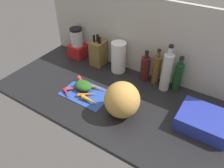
{
  "coord_description": "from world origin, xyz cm",
  "views": [
    {
      "loc": [
        61.96,
        -98.89,
        101.9
      ],
      "look_at": [
        1.2,
        -3.78,
        13.74
      ],
      "focal_mm": 34.62,
      "sensor_mm": 36.0,
      "label": 1
    }
  ],
  "objects_px": {
    "paper_towel_roll": "(119,57)",
    "carrot_2": "(92,87)",
    "carrot_5": "(88,85)",
    "bottle_1": "(156,69)",
    "blender_appliance": "(77,45)",
    "bottle_3": "(178,76)",
    "carrot_3": "(88,94)",
    "bottle_2": "(166,72)",
    "dish_rack": "(204,121)",
    "knife_block": "(98,53)",
    "carrot_4": "(82,82)",
    "bottle_0": "(145,68)",
    "carrot_6": "(67,94)",
    "cutting_board": "(86,93)",
    "winter_squash": "(122,100)",
    "carrot_0": "(72,88)",
    "carrot_1": "(90,100)",
    "carrot_7": "(97,88)"
  },
  "relations": [
    {
      "from": "paper_towel_roll",
      "to": "carrot_2",
      "type": "bearing_deg",
      "value": -97.17
    },
    {
      "from": "carrot_7",
      "to": "bottle_0",
      "type": "distance_m",
      "value": 0.4
    },
    {
      "from": "carrot_1",
      "to": "carrot_6",
      "type": "relative_size",
      "value": 1.2
    },
    {
      "from": "carrot_7",
      "to": "carrot_1",
      "type": "bearing_deg",
      "value": -73.11
    },
    {
      "from": "carrot_7",
      "to": "bottle_1",
      "type": "relative_size",
      "value": 0.58
    },
    {
      "from": "carrot_0",
      "to": "knife_block",
      "type": "bearing_deg",
      "value": 97.05
    },
    {
      "from": "carrot_3",
      "to": "winter_squash",
      "type": "xyz_separation_m",
      "value": [
        0.29,
        -0.01,
        0.1
      ]
    },
    {
      "from": "carrot_0",
      "to": "bottle_0",
      "type": "height_order",
      "value": "bottle_0"
    },
    {
      "from": "carrot_5",
      "to": "winter_squash",
      "type": "height_order",
      "value": "winter_squash"
    },
    {
      "from": "carrot_4",
      "to": "carrot_6",
      "type": "relative_size",
      "value": 1.17
    },
    {
      "from": "carrot_3",
      "to": "bottle_0",
      "type": "relative_size",
      "value": 0.56
    },
    {
      "from": "winter_squash",
      "to": "blender_appliance",
      "type": "xyz_separation_m",
      "value": [
        -0.71,
        0.42,
        -0.0
      ]
    },
    {
      "from": "dish_rack",
      "to": "carrot_4",
      "type": "bearing_deg",
      "value": -175.05
    },
    {
      "from": "bottle_2",
      "to": "bottle_0",
      "type": "bearing_deg",
      "value": 171.55
    },
    {
      "from": "carrot_0",
      "to": "bottle_2",
      "type": "bearing_deg",
      "value": 34.8
    },
    {
      "from": "carrot_5",
      "to": "carrot_7",
      "type": "xyz_separation_m",
      "value": [
        0.07,
        0.01,
        -0.01
      ]
    },
    {
      "from": "carrot_2",
      "to": "bottle_2",
      "type": "distance_m",
      "value": 0.55
    },
    {
      "from": "winter_squash",
      "to": "bottle_3",
      "type": "height_order",
      "value": "bottle_3"
    },
    {
      "from": "carrot_5",
      "to": "bottle_1",
      "type": "distance_m",
      "value": 0.52
    },
    {
      "from": "carrot_6",
      "to": "paper_towel_roll",
      "type": "distance_m",
      "value": 0.5
    },
    {
      "from": "carrot_1",
      "to": "knife_block",
      "type": "height_order",
      "value": "knife_block"
    },
    {
      "from": "carrot_0",
      "to": "knife_block",
      "type": "xyz_separation_m",
      "value": [
        -0.05,
        0.41,
        0.09
      ]
    },
    {
      "from": "knife_block",
      "to": "bottle_1",
      "type": "distance_m",
      "value": 0.52
    },
    {
      "from": "carrot_3",
      "to": "bottle_2",
      "type": "bearing_deg",
      "value": 41.85
    },
    {
      "from": "bottle_3",
      "to": "dish_rack",
      "type": "distance_m",
      "value": 0.38
    },
    {
      "from": "bottle_2",
      "to": "dish_rack",
      "type": "distance_m",
      "value": 0.42
    },
    {
      "from": "carrot_2",
      "to": "carrot_3",
      "type": "height_order",
      "value": "same"
    },
    {
      "from": "cutting_board",
      "to": "paper_towel_roll",
      "type": "distance_m",
      "value": 0.4
    },
    {
      "from": "blender_appliance",
      "to": "dish_rack",
      "type": "distance_m",
      "value": 1.2
    },
    {
      "from": "cutting_board",
      "to": "knife_block",
      "type": "relative_size",
      "value": 1.3
    },
    {
      "from": "carrot_7",
      "to": "bottle_2",
      "type": "bearing_deg",
      "value": 34.35
    },
    {
      "from": "knife_block",
      "to": "blender_appliance",
      "type": "relative_size",
      "value": 0.99
    },
    {
      "from": "carrot_5",
      "to": "blender_appliance",
      "type": "xyz_separation_m",
      "value": [
        -0.36,
        0.32,
        0.09
      ]
    },
    {
      "from": "carrot_5",
      "to": "bottle_1",
      "type": "xyz_separation_m",
      "value": [
        0.39,
        0.33,
        0.09
      ]
    },
    {
      "from": "carrot_4",
      "to": "bottle_2",
      "type": "distance_m",
      "value": 0.63
    },
    {
      "from": "carrot_3",
      "to": "carrot_6",
      "type": "xyz_separation_m",
      "value": [
        -0.13,
        -0.07,
        -0.0
      ]
    },
    {
      "from": "cutting_board",
      "to": "carrot_2",
      "type": "distance_m",
      "value": 0.07
    },
    {
      "from": "paper_towel_roll",
      "to": "dish_rack",
      "type": "distance_m",
      "value": 0.79
    },
    {
      "from": "carrot_0",
      "to": "blender_appliance",
      "type": "height_order",
      "value": "blender_appliance"
    },
    {
      "from": "carrot_0",
      "to": "bottle_2",
      "type": "height_order",
      "value": "bottle_2"
    },
    {
      "from": "carrot_2",
      "to": "bottle_3",
      "type": "height_order",
      "value": "bottle_3"
    },
    {
      "from": "carrot_2",
      "to": "dish_rack",
      "type": "bearing_deg",
      "value": 5.51
    },
    {
      "from": "blender_appliance",
      "to": "bottle_3",
      "type": "bearing_deg",
      "value": 0.92
    },
    {
      "from": "blender_appliance",
      "to": "carrot_3",
      "type": "bearing_deg",
      "value": -43.98
    },
    {
      "from": "carrot_0",
      "to": "bottle_0",
      "type": "bearing_deg",
      "value": 47.17
    },
    {
      "from": "dish_rack",
      "to": "carrot_2",
      "type": "bearing_deg",
      "value": -174.49
    },
    {
      "from": "bottle_3",
      "to": "carrot_5",
      "type": "bearing_deg",
      "value": -148.85
    },
    {
      "from": "carrot_1",
      "to": "carrot_3",
      "type": "xyz_separation_m",
      "value": [
        -0.05,
        0.05,
        -0.0
      ]
    },
    {
      "from": "carrot_6",
      "to": "paper_towel_roll",
      "type": "height_order",
      "value": "paper_towel_roll"
    },
    {
      "from": "carrot_2",
      "to": "bottle_1",
      "type": "xyz_separation_m",
      "value": [
        0.36,
        0.33,
        0.1
      ]
    }
  ]
}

